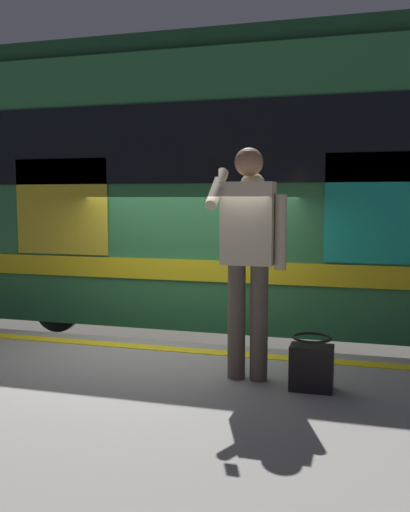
# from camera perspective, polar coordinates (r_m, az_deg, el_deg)

# --- Properties ---
(ground_plane) EXTENTS (24.78, 24.78, 0.00)m
(ground_plane) POSITION_cam_1_polar(r_m,az_deg,el_deg) (6.10, -4.28, -18.21)
(ground_plane) COLOR #4C4742
(safety_line) EXTENTS (13.50, 0.16, 0.01)m
(safety_line) POSITION_cam_1_polar(r_m,az_deg,el_deg) (5.47, -5.46, -9.21)
(safety_line) COLOR yellow
(safety_line) RESTS_ON platform
(track_rail_near) EXTENTS (17.91, 0.08, 0.16)m
(track_rail_near) POSITION_cam_1_polar(r_m,az_deg,el_deg) (7.43, -0.07, -13.01)
(track_rail_near) COLOR slate
(track_rail_near) RESTS_ON ground
(track_rail_far) EXTENTS (17.91, 0.08, 0.16)m
(track_rail_far) POSITION_cam_1_polar(r_m,az_deg,el_deg) (8.76, 2.56, -10.07)
(track_rail_far) COLOR slate
(track_rail_far) RESTS_ON ground
(train_carriage) EXTENTS (10.65, 2.80, 4.22)m
(train_carriage) POSITION_cam_1_polar(r_m,az_deg,el_deg) (7.66, 3.32, 7.07)
(train_carriage) COLOR #2D723F
(train_carriage) RESTS_ON ground
(passenger) EXTENTS (0.57, 0.55, 1.81)m
(passenger) POSITION_cam_1_polar(r_m,az_deg,el_deg) (4.37, 4.45, 1.24)
(passenger) COLOR brown
(passenger) RESTS_ON platform
(handbag) EXTENTS (0.32, 0.29, 0.41)m
(handbag) POSITION_cam_1_polar(r_m,az_deg,el_deg) (4.34, 10.74, -10.85)
(handbag) COLOR black
(handbag) RESTS_ON platform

